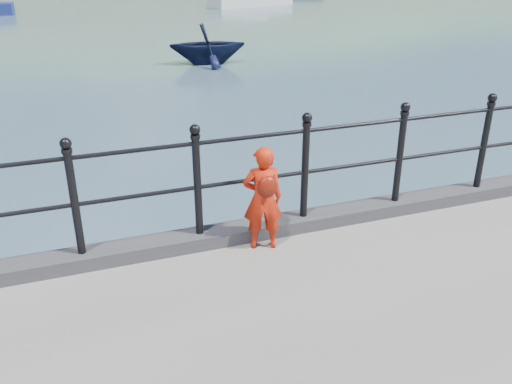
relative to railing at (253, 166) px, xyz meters
name	(u,v)px	position (x,y,z in m)	size (l,w,h in m)	color
ground	(249,303)	(0.00, 0.15, -1.82)	(600.00, 600.00, 0.00)	#2D4251
kerb	(253,230)	(0.00, 0.00, -0.75)	(60.00, 0.30, 0.15)	#28282B
railing	(253,166)	(0.00, 0.00, 0.00)	(18.11, 0.11, 1.20)	black
far_shore	(151,15)	(38.34, 239.56, -24.39)	(830.00, 200.00, 156.00)	#333A21
child	(263,198)	(0.02, -0.26, -0.25)	(0.46, 0.36, 1.12)	red
launch_navy	(207,44)	(3.39, 14.48, -1.11)	(2.34, 2.72, 1.43)	black
sailboat_near	(251,1)	(11.98, 34.17, -1.48)	(6.82, 3.90, 9.00)	beige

